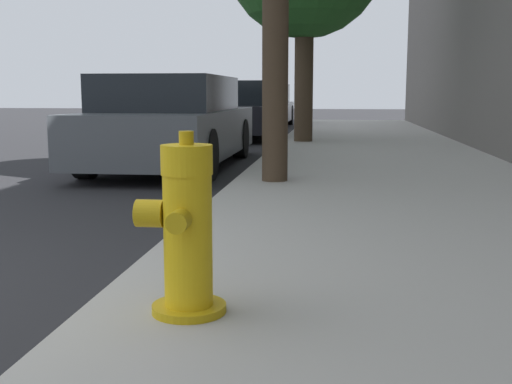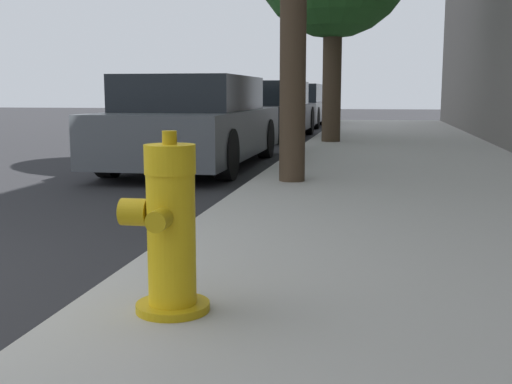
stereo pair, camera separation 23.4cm
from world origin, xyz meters
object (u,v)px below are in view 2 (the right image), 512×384
Objects in this scene: fire_hydrant at (170,231)px; parked_car_far at (293,106)px; parked_car_mid at (269,110)px; parked_car_near at (196,123)px.

fire_hydrant is 0.20× the size of parked_car_far.
parked_car_far reaches higher than parked_car_mid.
fire_hydrant is 17.64m from parked_car_far.
parked_car_far is at bearing 90.30° from parked_car_near.
parked_car_far is (-0.06, 11.24, 0.01)m from parked_car_near.
parked_car_far is (-1.75, 17.55, 0.16)m from fire_hydrant.
parked_car_far reaches higher than fire_hydrant.
parked_car_near is (-1.69, 6.31, 0.15)m from fire_hydrant.
parked_car_mid is 1.11× the size of parked_car_far.
parked_car_mid is at bearing -88.96° from parked_car_far.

